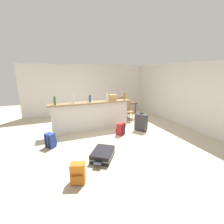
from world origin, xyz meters
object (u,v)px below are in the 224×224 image
(suitcase_flat_black, at_px, (103,154))
(bottle_clear, at_px, (74,99))
(bottle_green, at_px, (55,101))
(bottle_amber, at_px, (124,96))
(backpack_red, at_px, (121,129))
(bottle_blue, at_px, (90,99))
(dining_chair_far_side, at_px, (120,105))
(dining_table, at_px, (123,104))
(bottle_white, at_px, (107,97))
(backpack_orange, at_px, (78,174))
(backpack_blue, at_px, (50,140))
(dining_chair_near_partition, at_px, (127,109))
(suitcase_upright_charcoal, at_px, (141,122))
(grocery_bag, at_px, (113,98))

(suitcase_flat_black, bearing_deg, bottle_clear, 100.98)
(bottle_green, xyz_separation_m, bottle_amber, (2.52, -0.03, 0.01))
(bottle_clear, height_order, backpack_red, bottle_clear)
(bottle_blue, bearing_deg, bottle_green, -176.61)
(bottle_green, xyz_separation_m, dining_chair_far_side, (3.10, 1.73, -0.71))
(dining_table, bearing_deg, dining_chair_far_side, 84.13)
(bottle_white, xyz_separation_m, suitcase_flat_black, (-0.82, -2.01, -1.12))
(dining_table, bearing_deg, bottle_blue, -148.39)
(backpack_red, bearing_deg, suitcase_flat_black, -130.17)
(dining_chair_far_side, relative_size, backpack_orange, 2.21)
(bottle_white, relative_size, bottle_amber, 0.97)
(bottle_green, height_order, backpack_blue, bottle_green)
(dining_chair_near_partition, xyz_separation_m, suitcase_upright_charcoal, (-0.05, -1.31, -0.19))
(suitcase_flat_black, distance_m, backpack_red, 1.65)
(bottle_amber, bearing_deg, backpack_orange, -130.68)
(bottle_green, relative_size, bottle_amber, 0.92)
(dining_table, relative_size, backpack_red, 2.62)
(backpack_blue, xyz_separation_m, suitcase_upright_charcoal, (3.18, 0.22, 0.13))
(bottle_clear, bearing_deg, dining_chair_far_side, 33.80)
(backpack_blue, xyz_separation_m, backpack_red, (2.30, 0.12, 0.00))
(bottle_green, bearing_deg, backpack_red, -18.43)
(dining_chair_near_partition, bearing_deg, bottle_green, -166.71)
(bottle_green, distance_m, backpack_orange, 2.83)
(grocery_bag, bearing_deg, dining_chair_near_partition, 34.30)
(bottle_blue, xyz_separation_m, dining_chair_far_side, (1.91, 1.66, -0.69))
(suitcase_upright_charcoal, bearing_deg, backpack_blue, -176.09)
(bottle_amber, bearing_deg, bottle_white, 172.43)
(bottle_amber, bearing_deg, backpack_blue, -164.08)
(grocery_bag, bearing_deg, backpack_blue, -158.87)
(bottle_blue, xyz_separation_m, backpack_orange, (-0.91, -2.70, -1.01))
(bottle_white, xyz_separation_m, dining_table, (1.22, 1.16, -0.58))
(dining_chair_near_partition, bearing_deg, bottle_white, -150.91)
(suitcase_flat_black, bearing_deg, bottle_white, 67.78)
(suitcase_flat_black, distance_m, suitcase_upright_charcoal, 2.38)
(bottle_blue, height_order, suitcase_flat_black, bottle_blue)
(dining_chair_far_side, bearing_deg, bottle_green, -150.88)
(bottle_white, xyz_separation_m, dining_chair_near_partition, (1.18, 0.65, -0.71))
(dining_table, distance_m, dining_chair_near_partition, 0.52)
(dining_table, bearing_deg, dining_chair_near_partition, -94.59)
(dining_chair_far_side, bearing_deg, backpack_blue, -142.59)
(dining_chair_near_partition, bearing_deg, backpack_blue, -154.74)
(suitcase_upright_charcoal, height_order, backpack_orange, suitcase_upright_charcoal)
(bottle_white, height_order, backpack_blue, bottle_white)
(bottle_green, xyz_separation_m, suitcase_flat_black, (1.01, -1.95, -1.11))
(backpack_blue, bearing_deg, suitcase_flat_black, -42.66)
(bottle_amber, xyz_separation_m, dining_chair_far_side, (0.59, 1.76, -0.72))
(bottle_white, height_order, suitcase_flat_black, bottle_white)
(backpack_blue, bearing_deg, dining_chair_near_partition, 25.26)
(bottle_green, relative_size, backpack_blue, 0.65)
(bottle_amber, distance_m, dining_chair_far_side, 1.99)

